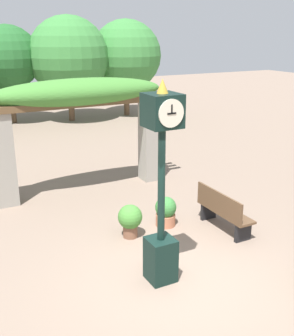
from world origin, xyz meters
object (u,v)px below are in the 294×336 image
at_px(potted_plant_far_left, 166,211).
at_px(park_bench, 223,211).
at_px(pedestal_clock, 161,190).
at_px(potted_plant_near_left, 130,219).

relative_size(potted_plant_far_left, park_bench, 0.44).
bearing_deg(pedestal_clock, potted_plant_far_left, 57.55).
xyz_separation_m(potted_plant_near_left, potted_plant_far_left, (0.93, 0.13, -0.07)).
bearing_deg(park_bench, potted_plant_near_left, 71.70).
relative_size(pedestal_clock, potted_plant_near_left, 4.85).
distance_m(pedestal_clock, potted_plant_near_left, 2.10).
height_order(potted_plant_far_left, park_bench, park_bench).
relative_size(potted_plant_near_left, potted_plant_far_left, 1.06).
height_order(pedestal_clock, potted_plant_near_left, pedestal_clock).
height_order(pedestal_clock, park_bench, pedestal_clock).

